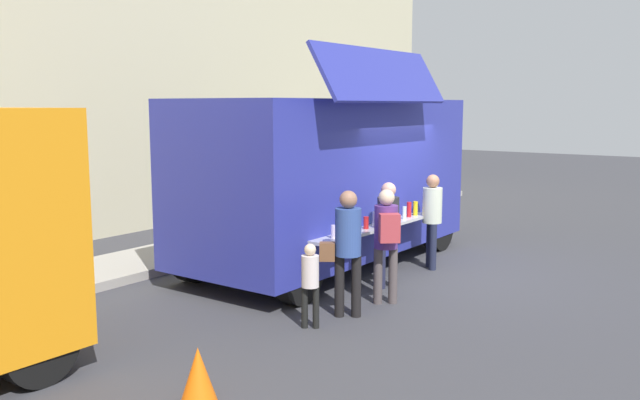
# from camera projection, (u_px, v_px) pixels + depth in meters

# --- Properties ---
(ground_plane) EXTENTS (60.00, 60.00, 0.00)m
(ground_plane) POSITION_uv_depth(u_px,v_px,m) (433.00, 275.00, 11.29)
(ground_plane) COLOR #38383D
(curb_strip) EXTENTS (28.00, 1.60, 0.15)m
(curb_strip) POSITION_uv_depth(u_px,v_px,m) (44.00, 286.00, 10.37)
(curb_strip) COLOR #9E998E
(curb_strip) RESTS_ON ground
(food_truck_main) EXTENTS (5.92, 2.98, 3.74)m
(food_truck_main) POSITION_uv_depth(u_px,v_px,m) (329.00, 176.00, 11.86)
(food_truck_main) COLOR #2B3199
(food_truck_main) RESTS_ON ground
(traffic_cone_orange) EXTENTS (0.36, 0.36, 0.55)m
(traffic_cone_orange) POSITION_uv_depth(u_px,v_px,m) (198.00, 375.00, 6.45)
(traffic_cone_orange) COLOR orange
(traffic_cone_orange) RESTS_ON ground
(trash_bin) EXTENTS (0.60, 0.60, 0.96)m
(trash_bin) POSITION_uv_depth(u_px,v_px,m) (337.00, 203.00, 16.29)
(trash_bin) COLOR #2E5E35
(trash_bin) RESTS_ON ground
(customer_front_ordering) EXTENTS (0.34, 0.34, 1.67)m
(customer_front_ordering) POSITION_uv_depth(u_px,v_px,m) (388.00, 225.00, 10.40)
(customer_front_ordering) COLOR #1F223A
(customer_front_ordering) RESTS_ON ground
(customer_mid_with_backpack) EXTENTS (0.53, 0.50, 1.67)m
(customer_mid_with_backpack) POSITION_uv_depth(u_px,v_px,m) (386.00, 235.00, 9.52)
(customer_mid_with_backpack) COLOR #4E4445
(customer_mid_with_backpack) RESTS_ON ground
(customer_rear_waiting) EXTENTS (0.45, 0.54, 1.73)m
(customer_rear_waiting) POSITION_uv_depth(u_px,v_px,m) (347.00, 243.00, 8.96)
(customer_rear_waiting) COLOR black
(customer_rear_waiting) RESTS_ON ground
(customer_extra_browsing) EXTENTS (0.34, 0.34, 1.67)m
(customer_extra_browsing) POSITION_uv_depth(u_px,v_px,m) (432.00, 213.00, 11.64)
(customer_extra_browsing) COLOR #1D2239
(customer_extra_browsing) RESTS_ON ground
(child_near_queue) EXTENTS (0.23, 0.23, 1.11)m
(child_near_queue) POSITION_uv_depth(u_px,v_px,m) (310.00, 278.00, 8.54)
(child_near_queue) COLOR black
(child_near_queue) RESTS_ON ground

